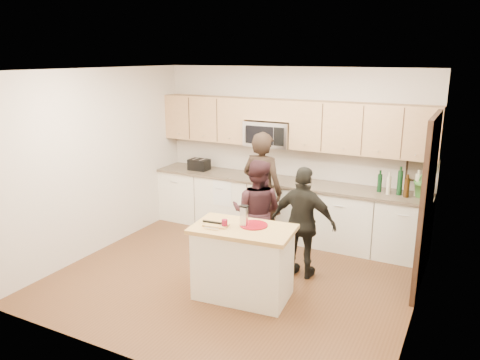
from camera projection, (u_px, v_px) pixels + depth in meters
The scene contains 21 objects.
floor at pixel (234, 277), 6.25m from camera, with size 4.50×4.50×0.00m, color brown.
room_shell at pixel (234, 150), 5.81m from camera, with size 4.52×4.02×2.71m.
back_cabinetry at pixel (283, 208), 7.58m from camera, with size 4.50×0.66×0.94m.
upper_cabinetry at pixel (290, 123), 7.34m from camera, with size 4.50×0.33×0.75m.
microwave at pixel (269, 134), 7.51m from camera, with size 0.76×0.41×0.40m.
doorway at pixel (428, 199), 5.74m from camera, with size 0.06×1.25×2.20m.
framed_picture at pixel (417, 169), 6.77m from camera, with size 0.30×0.03×0.38m.
dish_towel at pixel (226, 184), 7.76m from camera, with size 0.34×0.60×0.48m.
island at pixel (243, 262), 5.65m from camera, with size 1.26×0.81×0.90m.
red_plate at pixel (254, 225), 5.58m from camera, with size 0.34×0.34×0.02m, color maroon.
box_grater at pixel (244, 215), 5.52m from camera, with size 0.09×0.07×0.25m.
drink_glass at pixel (225, 223), 5.53m from camera, with size 0.07×0.07×0.09m, color maroon.
cutting_board at pixel (216, 225), 5.58m from camera, with size 0.29×0.17×0.02m, color #B08A49.
tongs at pixel (212, 222), 5.62m from camera, with size 0.24×0.03×0.02m, color black.
knife at pixel (211, 228), 5.45m from camera, with size 0.18×0.02×0.01m, color silver.
toaster at pixel (199, 165), 8.11m from camera, with size 0.33×0.25×0.19m.
bottle_cluster at pixel (402, 183), 6.62m from camera, with size 0.59×0.21×0.41m.
orchid at pixel (425, 179), 6.49m from camera, with size 0.29×0.24×0.53m, color #418033.
woman_left at pixel (262, 191), 7.04m from camera, with size 0.65×0.43×1.79m, color black.
woman_center at pixel (257, 212), 6.53m from camera, with size 0.73×0.57×1.50m, color black.
woman_right at pixel (303, 223), 6.10m from camera, with size 0.88×0.37×1.50m, color black.
Camera 1 is at (2.68, -5.04, 2.87)m, focal length 35.00 mm.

